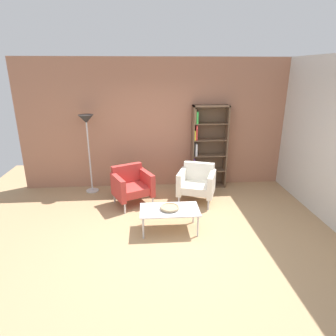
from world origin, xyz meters
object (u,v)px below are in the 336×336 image
(bookshelf_tall, at_px, (206,148))
(coffee_table_low, at_px, (170,211))
(decorative_bowl, at_px, (170,207))
(armchair_near_window, at_px, (197,182))
(armchair_by_bookshelf, at_px, (132,185))
(floor_lamp_torchiere, at_px, (87,128))

(bookshelf_tall, relative_size, coffee_table_low, 1.90)
(bookshelf_tall, distance_m, decorative_bowl, 2.27)
(coffee_table_low, distance_m, armchair_near_window, 1.32)
(bookshelf_tall, xyz_separation_m, armchair_by_bookshelf, (-1.70, -0.84, -0.52))
(armchair_by_bookshelf, bearing_deg, decorative_bowl, -83.69)
(coffee_table_low, bearing_deg, floor_lamp_torchiere, 131.61)
(armchair_near_window, relative_size, armchair_by_bookshelf, 0.97)
(bookshelf_tall, height_order, armchair_near_window, bookshelf_tall)
(armchair_near_window, bearing_deg, bookshelf_tall, 86.77)
(armchair_near_window, bearing_deg, coffee_table_low, -100.45)
(decorative_bowl, bearing_deg, armchair_near_window, 59.96)
(bookshelf_tall, relative_size, armchair_by_bookshelf, 2.08)
(bookshelf_tall, relative_size, armchair_near_window, 2.14)
(decorative_bowl, xyz_separation_m, floor_lamp_torchiere, (-1.62, 1.83, 1.01))
(armchair_by_bookshelf, bearing_deg, floor_lamp_torchiere, 117.80)
(bookshelf_tall, bearing_deg, coffee_table_low, -117.14)
(armchair_by_bookshelf, bearing_deg, bookshelf_tall, 1.14)
(armchair_near_window, height_order, floor_lamp_torchiere, floor_lamp_torchiere)
(coffee_table_low, relative_size, armchair_by_bookshelf, 1.09)
(coffee_table_low, bearing_deg, armchair_by_bookshelf, 121.52)
(decorative_bowl, height_order, armchair_near_window, armchair_near_window)
(decorative_bowl, height_order, armchair_by_bookshelf, armchair_by_bookshelf)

